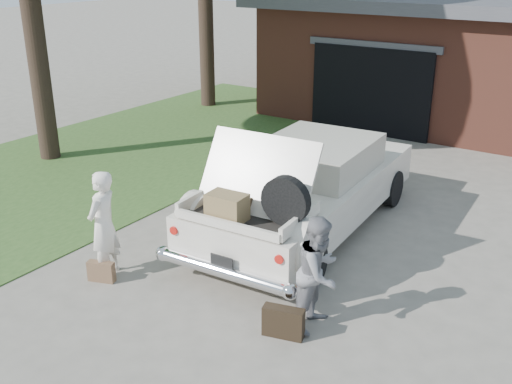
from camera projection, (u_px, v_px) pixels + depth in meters
The scene contains 8 objects.
ground at pixel (233, 275), 8.65m from camera, with size 90.00×90.00×0.00m, color gray.
grass_strip at pixel (117, 155), 13.83m from camera, with size 6.00×16.00×0.02m, color #2D4C1E.
house at pixel (508, 59), 16.36m from camera, with size 12.80×7.80×3.30m.
sedan at pixel (307, 187), 9.83m from camera, with size 2.31×5.28×2.00m.
woman_left at pixel (103, 225), 8.39m from camera, with size 0.58×0.38×1.58m, color white.
woman_right at pixel (319, 273), 7.24m from camera, with size 0.71×0.55×1.46m, color gray.
suitcase_left at pixel (101, 272), 8.45m from camera, with size 0.39×0.12×0.30m, color brown.
suitcase_right at pixel (283, 322), 7.20m from camera, with size 0.50×0.16×0.39m, color black.
Camera 1 is at (4.54, -6.10, 4.31)m, focal length 42.00 mm.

